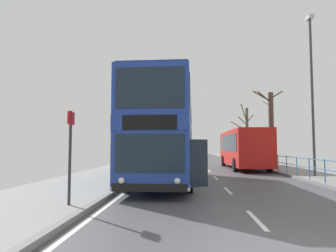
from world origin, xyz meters
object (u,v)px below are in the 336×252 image
Objects in this scene: double_decker_bus_main at (165,133)px; background_bus_far_lane at (243,148)px; bare_tree_far_01 at (271,127)px; street_lamp_far_side at (312,83)px; bus_stop_sign_near at (70,146)px; bare_tree_far_00 at (247,132)px.

background_bus_far_lane is (5.57, 9.94, -0.74)m from double_decker_bus_main.
bare_tree_far_01 is (8.09, 10.78, 0.97)m from double_decker_bus_main.
street_lamp_far_side reaches higher than background_bus_far_lane.
bare_tree_far_01 is (0.05, 8.37, -1.91)m from street_lamp_far_side.
bare_tree_far_01 is at bearing 18.42° from background_bus_far_lane.
bare_tree_far_01 reaches higher than double_decker_bus_main.
bus_stop_sign_near is (-2.20, -6.45, -0.65)m from double_decker_bus_main.
double_decker_bus_main reaches higher than bus_stop_sign_near.
bus_stop_sign_near is at bearing -110.90° from bare_tree_far_00.
bare_tree_far_00 is at bearing 68.44° from double_decker_bus_main.
background_bus_far_lane is at bearing 60.74° from double_decker_bus_main.
bus_stop_sign_near is 0.29× the size of street_lamp_far_side.
double_decker_bus_main is at bearing -111.56° from bare_tree_far_00.
street_lamp_far_side is at bearing -89.67° from bare_tree_far_00.
bare_tree_far_00 reaches higher than background_bus_far_lane.
street_lamp_far_side is (10.24, 8.87, 3.53)m from bus_stop_sign_near.
background_bus_far_lane is 1.60× the size of bare_tree_far_01.
bus_stop_sign_near is at bearing -120.84° from bare_tree_far_01.
double_decker_bus_main is 4.13× the size of bus_stop_sign_near.
double_decker_bus_main is 1.67× the size of bare_tree_far_01.
bus_stop_sign_near is 14.00m from street_lamp_far_side.
double_decker_bus_main is at bearing -163.30° from street_lamp_far_side.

